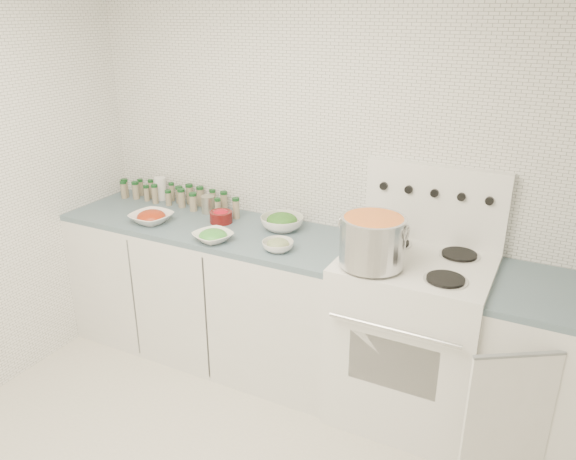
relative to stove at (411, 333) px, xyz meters
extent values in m
cube|color=white|center=(-0.48, 0.32, 0.75)|extent=(3.50, 0.02, 2.50)
cube|color=white|center=(-1.30, 0.00, -0.06)|extent=(1.85, 0.62, 0.86)
cube|color=slate|center=(-1.30, 0.00, 0.39)|extent=(1.85, 0.62, 0.03)
cube|color=white|center=(0.00, -0.01, -0.04)|extent=(0.76, 0.65, 0.92)
cube|color=black|center=(0.00, -0.33, 0.00)|extent=(0.45, 0.01, 0.28)
cylinder|color=silver|center=(0.00, -0.37, 0.22)|extent=(0.65, 0.02, 0.02)
cube|color=white|center=(0.00, -0.01, 0.43)|extent=(0.76, 0.65, 0.01)
cube|color=white|center=(0.00, 0.28, 0.65)|extent=(0.76, 0.06, 0.43)
cylinder|color=silver|center=(-0.18, -0.17, 0.44)|extent=(0.21, 0.21, 0.01)
cylinder|color=black|center=(-0.18, -0.17, 0.45)|extent=(0.18, 0.18, 0.01)
cylinder|color=silver|center=(0.18, -0.17, 0.44)|extent=(0.21, 0.21, 0.01)
cylinder|color=black|center=(0.18, -0.17, 0.45)|extent=(0.18, 0.18, 0.01)
cylinder|color=silver|center=(-0.18, 0.15, 0.44)|extent=(0.21, 0.21, 0.01)
cylinder|color=black|center=(-0.18, 0.15, 0.45)|extent=(0.18, 0.18, 0.01)
cylinder|color=silver|center=(0.18, 0.15, 0.44)|extent=(0.21, 0.21, 0.01)
cylinder|color=black|center=(0.18, 0.15, 0.45)|extent=(0.18, 0.18, 0.01)
cylinder|color=black|center=(-0.28, 0.25, 0.72)|extent=(0.04, 0.02, 0.04)
cylinder|color=black|center=(-0.14, 0.25, 0.72)|extent=(0.04, 0.02, 0.04)
cylinder|color=black|center=(0.00, 0.25, 0.72)|extent=(0.04, 0.02, 0.04)
cylinder|color=black|center=(0.14, 0.25, 0.72)|extent=(0.04, 0.02, 0.04)
cylinder|color=black|center=(0.28, 0.25, 0.72)|extent=(0.04, 0.02, 0.04)
cube|color=white|center=(0.56, -0.41, -0.07)|extent=(0.35, 0.23, 0.70)
cylinder|color=silver|center=(-0.19, -0.18, 0.57)|extent=(0.32, 0.32, 0.25)
cylinder|color=#D45E1D|center=(-0.19, -0.18, 0.68)|extent=(0.29, 0.29, 0.03)
torus|color=silver|center=(-0.35, -0.18, 0.65)|extent=(0.01, 0.08, 0.08)
torus|color=silver|center=(-0.02, -0.18, 0.65)|extent=(0.01, 0.08, 0.08)
imported|color=white|center=(-1.62, -0.14, 0.43)|extent=(0.26, 0.26, 0.06)
ellipsoid|color=#A2280D|center=(-1.62, -0.14, 0.45)|extent=(0.18, 0.18, 0.08)
imported|color=white|center=(-1.12, -0.21, 0.43)|extent=(0.27, 0.27, 0.05)
ellipsoid|color=#2E8E32|center=(-1.12, -0.21, 0.44)|extent=(0.15, 0.15, 0.07)
imported|color=white|center=(-0.85, 0.13, 0.44)|extent=(0.26, 0.26, 0.08)
ellipsoid|color=#2F601B|center=(-0.85, 0.13, 0.47)|extent=(0.18, 0.18, 0.08)
imported|color=white|center=(-0.73, -0.16, 0.43)|extent=(0.22, 0.22, 0.05)
ellipsoid|color=#2F451B|center=(-0.73, -0.16, 0.44)|extent=(0.12, 0.12, 0.06)
cylinder|color=#550F0E|center=(-1.24, 0.06, 0.44)|extent=(0.14, 0.14, 0.07)
ellipsoid|color=#A40B1F|center=(-1.24, 0.06, 0.46)|extent=(0.10, 0.10, 0.05)
cylinder|color=white|center=(-1.86, 0.25, 0.48)|extent=(0.08, 0.08, 0.16)
cylinder|color=#A29B89|center=(-1.41, 0.17, 0.46)|extent=(0.11, 0.11, 0.11)
cylinder|color=gray|center=(-2.04, 0.25, 0.45)|extent=(0.04, 0.04, 0.10)
cylinder|color=#13421B|center=(-2.04, 0.25, 0.51)|extent=(0.04, 0.04, 0.02)
cylinder|color=gray|center=(-1.94, 0.24, 0.46)|extent=(0.04, 0.04, 0.11)
cylinder|color=#13421B|center=(-1.94, 0.24, 0.53)|extent=(0.04, 0.04, 0.02)
cylinder|color=gray|center=(-1.77, 0.26, 0.46)|extent=(0.04, 0.04, 0.11)
cylinder|color=#13421B|center=(-1.77, 0.26, 0.52)|extent=(0.04, 0.04, 0.02)
cylinder|color=gray|center=(-1.70, 0.24, 0.45)|extent=(0.05, 0.05, 0.10)
cylinder|color=#13421B|center=(-1.70, 0.24, 0.51)|extent=(0.05, 0.05, 0.02)
cylinder|color=gray|center=(-1.63, 0.26, 0.46)|extent=(0.05, 0.05, 0.12)
cylinder|color=#13421B|center=(-1.63, 0.26, 0.53)|extent=(0.05, 0.05, 0.02)
cylinder|color=gray|center=(-1.54, 0.26, 0.46)|extent=(0.05, 0.05, 0.11)
cylinder|color=#13421B|center=(-1.54, 0.26, 0.53)|extent=(0.05, 0.05, 0.02)
cylinder|color=gray|center=(-1.44, 0.26, 0.46)|extent=(0.04, 0.04, 0.11)
cylinder|color=#13421B|center=(-1.44, 0.26, 0.52)|extent=(0.04, 0.04, 0.02)
cylinder|color=gray|center=(-1.34, 0.25, 0.46)|extent=(0.04, 0.04, 0.11)
cylinder|color=#13421B|center=(-1.34, 0.25, 0.53)|extent=(0.05, 0.05, 0.02)
cylinder|color=gray|center=(-2.02, 0.18, 0.46)|extent=(0.05, 0.05, 0.11)
cylinder|color=#13421B|center=(-2.02, 0.18, 0.52)|extent=(0.05, 0.05, 0.02)
cylinder|color=gray|center=(-1.92, 0.18, 0.45)|extent=(0.04, 0.04, 0.09)
cylinder|color=#13421B|center=(-1.92, 0.18, 0.50)|extent=(0.04, 0.04, 0.02)
cylinder|color=gray|center=(-1.84, 0.16, 0.46)|extent=(0.04, 0.04, 0.11)
cylinder|color=#13421B|center=(-1.84, 0.16, 0.53)|extent=(0.04, 0.04, 0.02)
cylinder|color=gray|center=(-1.73, 0.17, 0.45)|extent=(0.04, 0.04, 0.09)
cylinder|color=#13421B|center=(-1.73, 0.17, 0.50)|extent=(0.04, 0.04, 0.02)
cylinder|color=gray|center=(-1.63, 0.18, 0.46)|extent=(0.05, 0.05, 0.11)
cylinder|color=#13421B|center=(-1.63, 0.18, 0.52)|extent=(0.05, 0.05, 0.02)
cylinder|color=gray|center=(-1.52, 0.16, 0.46)|extent=(0.05, 0.05, 0.10)
cylinder|color=#13421B|center=(-1.52, 0.16, 0.52)|extent=(0.05, 0.05, 0.02)
cylinder|color=gray|center=(-1.33, 0.16, 0.45)|extent=(0.04, 0.04, 0.09)
cylinder|color=#13421B|center=(-1.33, 0.16, 0.51)|extent=(0.04, 0.04, 0.02)
cylinder|color=gray|center=(-1.20, 0.16, 0.46)|extent=(0.04, 0.04, 0.12)
cylinder|color=#13421B|center=(-1.20, 0.16, 0.53)|extent=(0.05, 0.05, 0.02)
cylinder|color=gray|center=(-2.11, 0.17, 0.46)|extent=(0.05, 0.05, 0.11)
cylinder|color=#13421B|center=(-2.11, 0.17, 0.52)|extent=(0.05, 0.05, 0.02)
cylinder|color=gray|center=(-2.10, 0.15, 0.46)|extent=(0.04, 0.04, 0.11)
cylinder|color=#13421B|center=(-2.10, 0.15, 0.52)|extent=(0.04, 0.04, 0.02)
camera|label=1|loc=(0.60, -2.63, 1.64)|focal=35.00mm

